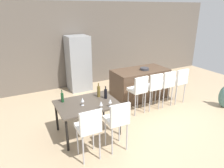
% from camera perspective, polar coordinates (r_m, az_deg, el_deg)
% --- Properties ---
extents(ground_plane, '(10.00, 10.00, 0.00)m').
position_cam_1_polar(ground_plane, '(5.62, 10.17, -8.61)').
color(ground_plane, tan).
extents(back_wall, '(10.00, 0.12, 2.90)m').
position_cam_1_polar(back_wall, '(7.74, -3.68, 11.09)').
color(back_wall, '#665B51').
rests_on(back_wall, ground_plane).
extents(kitchen_island, '(1.69, 0.87, 0.92)m').
position_cam_1_polar(kitchen_island, '(6.48, 7.67, 0.02)').
color(kitchen_island, '#4C3828').
rests_on(kitchen_island, ground_plane).
extents(bar_chair_left, '(0.42, 0.42, 1.05)m').
position_cam_1_polar(bar_chair_left, '(5.43, 7.34, -1.33)').
color(bar_chair_left, white).
rests_on(bar_chair_left, ground_plane).
extents(bar_chair_middle, '(0.41, 0.41, 1.05)m').
position_cam_1_polar(bar_chair_middle, '(5.71, 11.35, -0.48)').
color(bar_chair_middle, white).
rests_on(bar_chair_middle, ground_plane).
extents(bar_chair_right, '(0.41, 0.41, 1.05)m').
position_cam_1_polar(bar_chair_right, '(5.99, 14.76, 0.25)').
color(bar_chair_right, white).
rests_on(bar_chair_right, ground_plane).
extents(bar_chair_far, '(0.40, 0.40, 1.05)m').
position_cam_1_polar(bar_chair_far, '(6.32, 18.05, 0.95)').
color(bar_chair_far, white).
rests_on(bar_chair_far, ground_plane).
extents(dining_table, '(1.31, 0.96, 0.74)m').
position_cam_1_polar(dining_table, '(4.57, -6.88, -5.95)').
color(dining_table, '#4C4238').
rests_on(dining_table, ground_plane).
extents(dining_chair_near, '(0.40, 0.40, 1.05)m').
position_cam_1_polar(dining_chair_near, '(3.78, -6.41, -11.58)').
color(dining_chair_near, white).
rests_on(dining_chair_near, ground_plane).
extents(dining_chair_far, '(0.41, 0.41, 1.05)m').
position_cam_1_polar(dining_chair_far, '(3.99, 1.54, -9.56)').
color(dining_chair_far, white).
rests_on(dining_chair_far, ground_plane).
extents(wine_bottle_near, '(0.07, 0.07, 0.33)m').
position_cam_1_polar(wine_bottle_near, '(4.78, -3.71, -2.04)').
color(wine_bottle_near, brown).
rests_on(wine_bottle_near, dining_table).
extents(wine_bottle_corner, '(0.07, 0.07, 0.29)m').
position_cam_1_polar(wine_bottle_corner, '(4.69, -1.77, -2.67)').
color(wine_bottle_corner, black).
rests_on(wine_bottle_corner, dining_table).
extents(wine_bottle_middle, '(0.06, 0.06, 0.28)m').
position_cam_1_polar(wine_bottle_middle, '(4.64, -13.55, -3.62)').
color(wine_bottle_middle, '#194723').
rests_on(wine_bottle_middle, dining_table).
extents(wine_glass_left, '(0.07, 0.07, 0.17)m').
position_cam_1_polar(wine_glass_left, '(4.40, -8.15, -4.37)').
color(wine_glass_left, silver).
rests_on(wine_glass_left, dining_table).
extents(wine_glass_right, '(0.07, 0.07, 0.17)m').
position_cam_1_polar(wine_glass_right, '(4.21, -3.05, -5.38)').
color(wine_glass_right, silver).
rests_on(wine_glass_right, dining_table).
extents(wine_glass_far, '(0.07, 0.07, 0.17)m').
position_cam_1_polar(wine_glass_far, '(4.30, -0.53, -4.76)').
color(wine_glass_far, silver).
rests_on(wine_glass_far, dining_table).
extents(refrigerator, '(0.72, 0.68, 1.84)m').
position_cam_1_polar(refrigerator, '(7.10, -9.29, 5.65)').
color(refrigerator, '#939699').
rests_on(refrigerator, ground_plane).
extents(fruit_bowl, '(0.26, 0.26, 0.07)m').
position_cam_1_polar(fruit_bowl, '(6.31, 8.96, 4.15)').
color(fruit_bowl, '#333338').
rests_on(fruit_bowl, kitchen_island).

